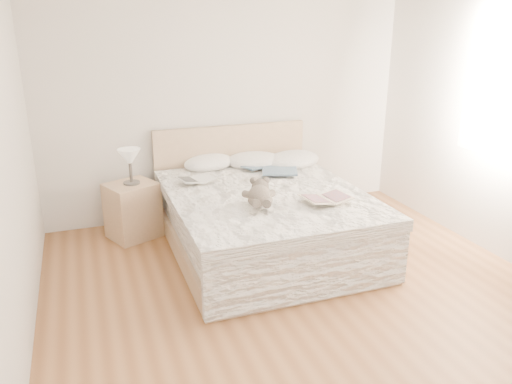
# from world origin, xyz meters

# --- Properties ---
(floor) EXTENTS (4.00, 4.50, 0.00)m
(floor) POSITION_xyz_m (0.00, 0.00, 0.00)
(floor) COLOR brown
(floor) RESTS_ON ground
(wall_back) EXTENTS (4.00, 0.02, 2.70)m
(wall_back) POSITION_xyz_m (0.00, 2.25, 1.35)
(wall_back) COLOR silver
(wall_back) RESTS_ON ground
(bed) EXTENTS (1.72, 2.14, 1.00)m
(bed) POSITION_xyz_m (0.00, 1.19, 0.31)
(bed) COLOR tan
(bed) RESTS_ON floor
(nightstand) EXTENTS (0.57, 0.55, 0.56)m
(nightstand) POSITION_xyz_m (-1.13, 1.86, 0.28)
(nightstand) COLOR tan
(nightstand) RESTS_ON floor
(table_lamp) EXTENTS (0.26, 0.26, 0.35)m
(table_lamp) POSITION_xyz_m (-1.12, 1.86, 0.81)
(table_lamp) COLOR #48443E
(table_lamp) RESTS_ON nightstand
(pillow_left) EXTENTS (0.66, 0.55, 0.17)m
(pillow_left) POSITION_xyz_m (-0.28, 2.07, 0.64)
(pillow_left) COLOR white
(pillow_left) RESTS_ON bed
(pillow_middle) EXTENTS (0.73, 0.61, 0.19)m
(pillow_middle) POSITION_xyz_m (0.21, 1.97, 0.64)
(pillow_middle) COLOR white
(pillow_middle) RESTS_ON bed
(pillow_right) EXTENTS (0.73, 0.60, 0.19)m
(pillow_right) POSITION_xyz_m (0.60, 1.87, 0.64)
(pillow_right) COLOR silver
(pillow_right) RESTS_ON bed
(blouse) EXTENTS (0.73, 0.75, 0.02)m
(blouse) POSITION_xyz_m (0.36, 1.66, 0.63)
(blouse) COLOR #3C536A
(blouse) RESTS_ON bed
(photo_book) EXTENTS (0.38, 0.30, 0.02)m
(photo_book) POSITION_xyz_m (-0.55, 1.55, 0.63)
(photo_book) COLOR silver
(photo_book) RESTS_ON bed
(childrens_book) EXTENTS (0.44, 0.32, 0.03)m
(childrens_book) POSITION_xyz_m (0.38, 0.65, 0.63)
(childrens_book) COLOR beige
(childrens_book) RESTS_ON bed
(teddy_bear) EXTENTS (0.33, 0.40, 0.19)m
(teddy_bear) POSITION_xyz_m (-0.21, 0.71, 0.65)
(teddy_bear) COLOR #655A4F
(teddy_bear) RESTS_ON bed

